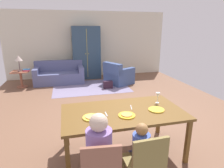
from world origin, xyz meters
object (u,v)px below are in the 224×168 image
object	(u,v)px
wine_glass	(158,96)
couch	(59,75)
plate_near_man	(91,117)
armoire	(86,53)
book_lower	(26,71)
dining_table	(123,115)
table_lamp	(18,59)
book_upper	(26,69)
plate_near_child	(127,115)
person_man	(99,158)
side_table	(21,77)
plate_near_woman	(156,110)
dining_chair_child	(145,163)
armchair	(118,75)
handbag	(108,85)
person_child	(139,158)

from	to	relation	value
wine_glass	couch	distance (m)	4.87
plate_near_man	armoire	bearing A→B (deg)	83.96
wine_glass	book_lower	size ratio (longest dim) A/B	0.85
dining_table	table_lamp	world-z (taller)	table_lamp
table_lamp	book_upper	distance (m)	0.44
plate_near_child	dining_table	bearing A→B (deg)	90.00
plate_near_man	person_man	bearing A→B (deg)	-89.61
armoire	side_table	bearing A→B (deg)	-162.77
dining_table	plate_near_woman	size ratio (longest dim) A/B	7.51
plate_near_man	armoire	size ratio (longest dim) A/B	0.12
person_man	dining_chair_child	distance (m)	0.54
dining_table	person_man	world-z (taller)	person_man
dining_table	armoire	size ratio (longest dim) A/B	0.89
armoire	book_upper	size ratio (longest dim) A/B	9.55
wine_glass	armchair	size ratio (longest dim) A/B	0.16
person_man	table_lamp	bearing A→B (deg)	109.81
side_table	handbag	size ratio (longest dim) A/B	1.81
dining_chair_child	plate_near_woman	bearing A→B (deg)	56.54
table_lamp	handbag	xyz separation A→B (m)	(2.93, -0.90, -0.88)
side_table	table_lamp	distance (m)	0.63
couch	handbag	size ratio (longest dim) A/B	5.62
table_lamp	plate_near_man	bearing A→B (deg)	-67.94
wine_glass	dining_chair_child	world-z (taller)	wine_glass
wine_glass	person_child	bearing A→B (deg)	-127.32
side_table	book_lower	world-z (taller)	book_lower
handbag	armoire	bearing A→B (deg)	107.48
plate_near_woman	handbag	xyz separation A→B (m)	(0.05, 3.64, -0.64)
plate_near_woman	wine_glass	size ratio (longest dim) A/B	1.34
armchair	book_upper	distance (m)	3.27
dining_chair_child	person_man	bearing A→B (deg)	161.21
book_upper	handbag	distance (m)	2.92
plate_near_man	person_man	size ratio (longest dim) A/B	0.23
dining_table	plate_near_man	xyz separation A→B (m)	(-0.52, -0.12, 0.07)
person_man	side_table	xyz separation A→B (m)	(-1.85, 5.14, -0.14)
armchair	side_table	size ratio (longest dim) A/B	1.99
dining_chair_child	book_upper	size ratio (longest dim) A/B	3.95
plate_near_child	armchair	world-z (taller)	armchair
plate_near_woman	dining_chair_child	distance (m)	0.97
armchair	side_table	bearing A→B (deg)	172.93
wine_glass	person_child	xyz separation A→B (m)	(-0.68, -0.89, -0.46)
couch	armchair	size ratio (longest dim) A/B	1.55
armchair	handbag	size ratio (longest dim) A/B	3.61
armchair	armoire	distance (m)	1.72
plate_near_child	dining_chair_child	distance (m)	0.75
couch	handbag	xyz separation A→B (m)	(1.63, -1.16, -0.17)
handbag	dining_chair_child	bearing A→B (deg)	-97.25
plate_near_man	wine_glass	size ratio (longest dim) A/B	1.34
person_child	book_lower	bearing A→B (deg)	112.93
dining_table	plate_near_man	distance (m)	0.53
person_man	couch	distance (m)	5.43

